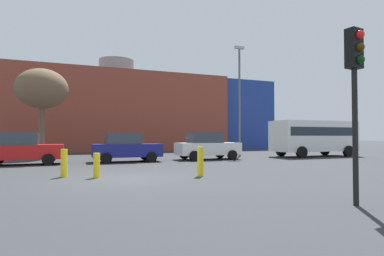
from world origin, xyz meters
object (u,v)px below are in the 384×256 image
object	(u,v)px
bollard_yellow_2	(64,163)
bollard_yellow_0	(97,165)
parked_car_3	(207,146)
parked_car_2	(126,147)
bollard_yellow_1	(200,162)
street_lamp	(239,94)
white_bus	(314,135)
bare_tree_0	(42,89)
parked_car_1	(22,149)
traffic_light_near_right	(355,75)

from	to	relation	value
bollard_yellow_2	bollard_yellow_0	bearing A→B (deg)	-30.38
bollard_yellow_2	parked_car_3	bearing A→B (deg)	35.94
parked_car_2	bollard_yellow_1	world-z (taller)	parked_car_2
parked_car_2	bollard_yellow_2	distance (m)	7.17
parked_car_3	bollard_yellow_2	bearing A→B (deg)	-144.06
bollard_yellow_0	street_lamp	bearing A→B (deg)	38.95
white_bus	bare_tree_0	distance (m)	20.61
bollard_yellow_2	street_lamp	xyz separation A→B (m)	(12.48, 8.49, 4.32)
parked_car_2	parked_car_3	xyz separation A→B (m)	(5.38, -0.00, 0.03)
white_bus	street_lamp	world-z (taller)	street_lamp
bollard_yellow_1	street_lamp	distance (m)	13.35
parked_car_1	parked_car_2	size ratio (longest dim) A/B	1.01
parked_car_3	bollard_yellow_1	xyz separation A→B (m)	(-3.80, -7.99, -0.34)
parked_car_2	white_bus	bearing A→B (deg)	-0.25
bollard_yellow_1	bollard_yellow_2	xyz separation A→B (m)	(-4.94, 1.66, -0.04)
bollard_yellow_0	street_lamp	xyz separation A→B (m)	(11.33, 9.16, 4.39)
white_bus	bare_tree_0	bearing A→B (deg)	164.01
white_bus	bollard_yellow_2	size ratio (longest dim) A/B	6.43
traffic_light_near_right	bare_tree_0	bearing A→B (deg)	-165.66
parked_car_1	bollard_yellow_0	world-z (taller)	parked_car_1
parked_car_1	bollard_yellow_1	xyz separation A→B (m)	(7.23, -7.99, -0.32)
parked_car_2	bare_tree_0	world-z (taller)	bare_tree_0
parked_car_2	bollard_yellow_2	bearing A→B (deg)	-117.91
parked_car_2	bollard_yellow_0	world-z (taller)	parked_car_2
parked_car_1	white_bus	size ratio (longest dim) A/B	0.60
bollard_yellow_0	bollard_yellow_1	xyz separation A→B (m)	(3.79, -0.99, 0.11)
parked_car_3	white_bus	distance (m)	9.06
white_bus	bollard_yellow_0	size ratio (longest dim) A/B	7.40
parked_car_1	bollard_yellow_1	world-z (taller)	parked_car_1
white_bus	parked_car_1	bearing A→B (deg)	179.82
parked_car_2	street_lamp	size ratio (longest dim) A/B	0.47
bare_tree_0	street_lamp	distance (m)	14.66
parked_car_3	bare_tree_0	size ratio (longest dim) A/B	0.66
parked_car_3	bollard_yellow_0	world-z (taller)	parked_car_3
parked_car_2	bollard_yellow_0	size ratio (longest dim) A/B	4.43
white_bus	bollard_yellow_0	distance (m)	18.05
bollard_yellow_1	parked_car_2	bearing A→B (deg)	101.21
traffic_light_near_right	bollard_yellow_2	distance (m)	10.16
parked_car_3	traffic_light_near_right	xyz separation A→B (m)	(-2.53, -14.01, 2.01)
traffic_light_near_right	bare_tree_0	xyz separation A→B (m)	(-7.99, 19.55, 2.02)
parked_car_2	street_lamp	distance (m)	10.18
bollard_yellow_1	bare_tree_0	bearing A→B (deg)	116.42
parked_car_2	bollard_yellow_0	distance (m)	7.36
parked_car_3	traffic_light_near_right	size ratio (longest dim) A/B	1.06
bollard_yellow_2	bare_tree_0	bearing A→B (deg)	98.55
white_bus	bollard_yellow_2	xyz separation A→B (m)	(-17.77, -6.27, -1.09)
parked_car_1	street_lamp	world-z (taller)	street_lamp
street_lamp	white_bus	bearing A→B (deg)	-22.72
parked_car_1	parked_car_2	bearing A→B (deg)	-0.00
parked_car_3	street_lamp	bearing A→B (deg)	29.94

